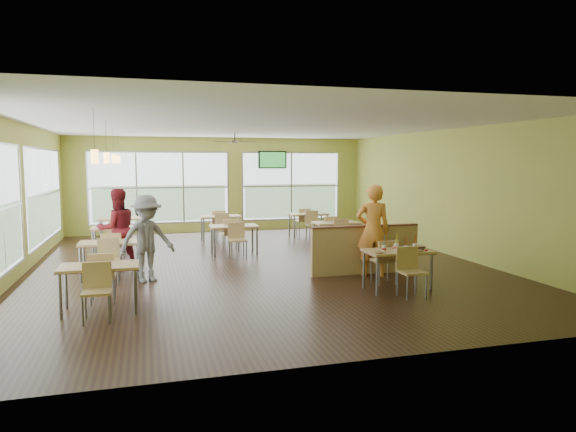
% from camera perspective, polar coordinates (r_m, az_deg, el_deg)
% --- Properties ---
extents(room, '(12.00, 12.04, 3.20)m').
position_cam_1_polar(room, '(11.75, -3.43, 2.25)').
color(room, black).
rests_on(room, ground).
extents(window_bays, '(9.24, 10.24, 2.38)m').
position_cam_1_polar(window_bays, '(14.58, -16.24, 2.26)').
color(window_bays, white).
rests_on(window_bays, room).
extents(main_table, '(1.22, 1.52, 0.87)m').
position_cam_1_polar(main_table, '(9.72, 12.06, -4.42)').
color(main_table, tan).
rests_on(main_table, floor).
extents(half_wall_divider, '(2.40, 0.14, 1.04)m').
position_cam_1_polar(half_wall_divider, '(11.03, 8.57, -3.69)').
color(half_wall_divider, tan).
rests_on(half_wall_divider, floor).
extents(dining_tables, '(6.92, 8.72, 0.87)m').
position_cam_1_polar(dining_tables, '(13.37, -9.35, -1.54)').
color(dining_tables, tan).
rests_on(dining_tables, floor).
extents(pendant_lights, '(0.11, 7.31, 0.86)m').
position_cam_1_polar(pendant_lights, '(12.17, -19.13, 6.08)').
color(pendant_lights, '#2D2119').
rests_on(pendant_lights, ceiling).
extents(ceiling_fan, '(1.25, 1.25, 0.29)m').
position_cam_1_polar(ceiling_fan, '(14.69, -5.93, 8.23)').
color(ceiling_fan, '#2D2119').
rests_on(ceiling_fan, ceiling).
extents(tv_backwall, '(1.00, 0.07, 0.60)m').
position_cam_1_polar(tv_backwall, '(17.88, -1.74, 6.27)').
color(tv_backwall, black).
rests_on(tv_backwall, wall_back).
extents(man_plaid, '(0.80, 0.63, 1.92)m').
position_cam_1_polar(man_plaid, '(10.77, 9.43, -1.59)').
color(man_plaid, orange).
rests_on(man_plaid, floor).
extents(patron_maroon, '(1.04, 0.91, 1.79)m').
position_cam_1_polar(patron_maroon, '(11.97, -18.44, -1.38)').
color(patron_maroon, maroon).
rests_on(patron_maroon, floor).
extents(patron_grey, '(1.27, 1.00, 1.73)m').
position_cam_1_polar(patron_grey, '(10.51, -15.42, -2.44)').
color(patron_grey, slate).
rests_on(patron_grey, floor).
extents(cup_blue, '(0.09, 0.09, 0.33)m').
position_cam_1_polar(cup_blue, '(9.42, 10.63, -3.57)').
color(cup_blue, white).
rests_on(cup_blue, main_table).
extents(cup_yellow, '(0.10, 0.10, 0.35)m').
position_cam_1_polar(cup_yellow, '(9.59, 11.92, -3.41)').
color(cup_yellow, white).
rests_on(cup_yellow, main_table).
extents(cup_red_near, '(0.08, 0.08, 0.30)m').
position_cam_1_polar(cup_red_near, '(9.51, 12.95, -3.57)').
color(cup_red_near, white).
rests_on(cup_red_near, main_table).
extents(cup_red_far, '(0.09, 0.09, 0.32)m').
position_cam_1_polar(cup_red_far, '(9.75, 13.92, -3.33)').
color(cup_red_far, white).
rests_on(cup_red_far, main_table).
extents(food_basket, '(0.26, 0.26, 0.06)m').
position_cam_1_polar(food_basket, '(9.91, 14.33, -3.38)').
color(food_basket, black).
rests_on(food_basket, main_table).
extents(ketchup_cup, '(0.05, 0.05, 0.02)m').
position_cam_1_polar(ketchup_cup, '(9.73, 15.12, -3.70)').
color(ketchup_cup, '#A41115').
rests_on(ketchup_cup, main_table).
extents(wrapper_left, '(0.19, 0.18, 0.04)m').
position_cam_1_polar(wrapper_left, '(9.27, 10.11, -4.01)').
color(wrapper_left, '#A17E4E').
rests_on(wrapper_left, main_table).
extents(wrapper_mid, '(0.24, 0.23, 0.05)m').
position_cam_1_polar(wrapper_mid, '(9.85, 12.02, -3.43)').
color(wrapper_mid, '#A17E4E').
rests_on(wrapper_mid, main_table).
extents(wrapper_right, '(0.17, 0.16, 0.04)m').
position_cam_1_polar(wrapper_right, '(9.64, 14.42, -3.73)').
color(wrapper_right, '#A17E4E').
rests_on(wrapper_right, main_table).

